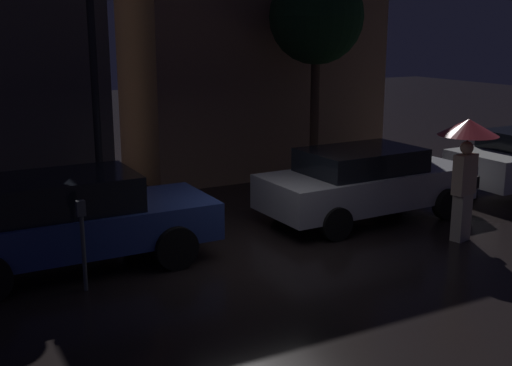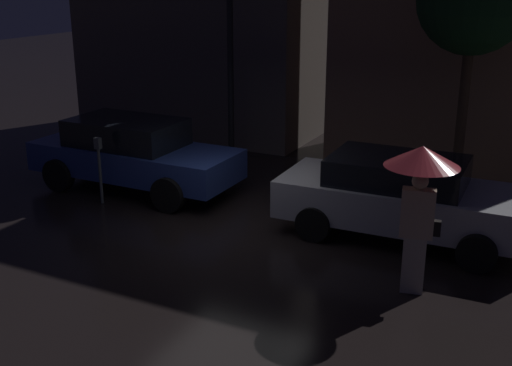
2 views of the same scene
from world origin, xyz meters
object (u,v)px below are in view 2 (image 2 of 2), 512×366
object	(u,v)px
parking_meter	(99,163)
parked_car_silver	(404,196)
parked_car_blue	(133,153)
pedestrian_with_umbrella	(420,181)
street_lamp_near	(230,13)

from	to	relation	value
parking_meter	parked_car_silver	bearing A→B (deg)	9.82
parked_car_blue	parking_meter	xyz separation A→B (m)	(-0.04, -1.01, 0.04)
pedestrian_with_umbrella	street_lamp_near	world-z (taller)	street_lamp_near
pedestrian_with_umbrella	street_lamp_near	distance (m)	6.98
parked_car_silver	pedestrian_with_umbrella	bearing A→B (deg)	-72.68
parked_car_blue	pedestrian_with_umbrella	bearing A→B (deg)	-16.99
parking_meter	street_lamp_near	size ratio (longest dim) A/B	0.29
parked_car_blue	parked_car_silver	distance (m)	5.71
parked_car_blue	pedestrian_with_umbrella	size ratio (longest dim) A/B	2.05
parked_car_blue	parked_car_silver	size ratio (longest dim) A/B	1.02
parked_car_silver	pedestrian_with_umbrella	size ratio (longest dim) A/B	2.01
parked_car_blue	street_lamp_near	distance (m)	3.73
parking_meter	pedestrian_with_umbrella	bearing A→B (deg)	-8.07
parked_car_silver	parking_meter	xyz separation A→B (m)	(-5.75, -1.00, 0.08)
parked_car_blue	parking_meter	bearing A→B (deg)	-92.38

